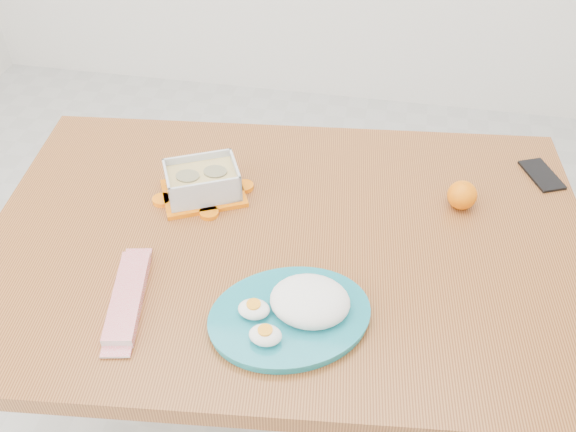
% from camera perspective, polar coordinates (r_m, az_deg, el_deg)
% --- Properties ---
extents(ground, '(3.50, 3.50, 0.00)m').
position_cam_1_polar(ground, '(2.03, -3.20, -14.80)').
color(ground, '#B7B7B2').
rests_on(ground, ground).
extents(dining_table, '(1.37, 0.99, 0.75)m').
position_cam_1_polar(dining_table, '(1.42, -0.00, -4.59)').
color(dining_table, '#975C2A').
rests_on(dining_table, ground).
extents(food_container, '(0.22, 0.20, 0.08)m').
position_cam_1_polar(food_container, '(1.45, -7.62, 3.02)').
color(food_container, orange).
rests_on(food_container, dining_table).
extents(orange_fruit, '(0.06, 0.06, 0.06)m').
position_cam_1_polar(orange_fruit, '(1.46, 15.22, 1.80)').
color(orange_fruit, orange).
rests_on(orange_fruit, dining_table).
extents(rice_plate, '(0.40, 0.40, 0.08)m').
position_cam_1_polar(rice_plate, '(1.18, 0.74, -8.29)').
color(rice_plate, '#187784').
rests_on(rice_plate, dining_table).
extents(candy_bar, '(0.10, 0.23, 0.02)m').
position_cam_1_polar(candy_bar, '(1.26, -14.06, -7.00)').
color(candy_bar, red).
rests_on(candy_bar, dining_table).
extents(smartphone, '(0.10, 0.13, 0.01)m').
position_cam_1_polar(smartphone, '(1.63, 21.63, 3.41)').
color(smartphone, black).
rests_on(smartphone, dining_table).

